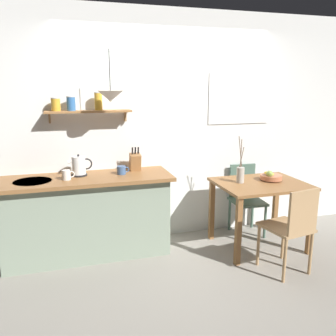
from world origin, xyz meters
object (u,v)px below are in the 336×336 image
(pendant_lamp, at_px, (110,96))
(coffee_mug_by_sink, at_px, (67,175))
(dining_chair_far, at_px, (245,196))
(coffee_mug_spare, at_px, (122,170))
(dining_table, at_px, (260,193))
(electric_kettle, at_px, (79,166))
(dining_chair_near, at_px, (292,225))
(twig_vase, at_px, (240,174))
(fruit_bowl, at_px, (271,177))
(knife_block, at_px, (135,162))

(pendant_lamp, bearing_deg, coffee_mug_by_sink, 176.94)
(dining_chair_far, bearing_deg, coffee_mug_spare, -176.37)
(dining_table, xyz_separation_m, dining_chair_far, (0.05, 0.43, -0.17))
(dining_chair_far, height_order, pendant_lamp, pendant_lamp)
(dining_table, bearing_deg, electric_kettle, 168.78)
(dining_chair_near, bearing_deg, twig_vase, 105.33)
(dining_chair_far, height_order, coffee_mug_spare, coffee_mug_spare)
(twig_vase, relative_size, electric_kettle, 2.11)
(pendant_lamp, bearing_deg, fruit_bowl, -5.71)
(electric_kettle, xyz_separation_m, coffee_mug_by_sink, (-0.13, -0.14, -0.05))
(coffee_mug_by_sink, bearing_deg, electric_kettle, 45.56)
(dining_table, xyz_separation_m, coffee_mug_by_sink, (-2.11, 0.25, 0.30))
(coffee_mug_by_sink, bearing_deg, fruit_bowl, -5.16)
(coffee_mug_spare, bearing_deg, dining_table, -12.15)
(fruit_bowl, bearing_deg, dining_chair_near, -104.76)
(twig_vase, bearing_deg, dining_table, -17.23)
(coffee_mug_by_sink, bearing_deg, twig_vase, -5.59)
(twig_vase, bearing_deg, dining_chair_near, -74.67)
(dining_table, xyz_separation_m, fruit_bowl, (0.16, 0.05, 0.17))
(electric_kettle, distance_m, knife_block, 0.62)
(dining_table, height_order, coffee_mug_by_sink, coffee_mug_by_sink)
(dining_chair_far, height_order, coffee_mug_by_sink, coffee_mug_by_sink)
(electric_kettle, bearing_deg, twig_vase, -10.42)
(dining_chair_near, bearing_deg, coffee_mug_spare, 146.89)
(dining_chair_far, bearing_deg, pendant_lamp, -173.22)
(electric_kettle, xyz_separation_m, pendant_lamp, (0.34, -0.16, 0.74))
(dining_chair_far, bearing_deg, fruit_bowl, -74.63)
(dining_chair_far, bearing_deg, coffee_mug_by_sink, -175.36)
(dining_table, relative_size, pendant_lamp, 1.93)
(knife_block, bearing_deg, dining_table, -18.51)
(electric_kettle, xyz_separation_m, knife_block, (0.62, 0.06, 0.00))
(knife_block, xyz_separation_m, coffee_mug_by_sink, (-0.75, -0.20, -0.05))
(knife_block, bearing_deg, coffee_mug_spare, -144.81)
(coffee_mug_by_sink, bearing_deg, pendant_lamp, -3.06)
(dining_table, distance_m, pendant_lamp, 1.98)
(coffee_mug_by_sink, relative_size, pendant_lamp, 0.25)
(dining_chair_near, xyz_separation_m, twig_vase, (-0.20, 0.72, 0.36))
(dining_chair_far, relative_size, knife_block, 3.15)
(fruit_bowl, bearing_deg, coffee_mug_by_sink, 174.84)
(pendant_lamp, bearing_deg, dining_chair_near, -28.67)
(dining_table, bearing_deg, twig_vase, 162.77)
(dining_chair_near, distance_m, dining_chair_far, 1.08)
(dining_chair_far, relative_size, pendant_lamp, 1.70)
(dining_chair_near, xyz_separation_m, coffee_mug_by_sink, (-2.08, 0.90, 0.44))
(knife_block, height_order, coffee_mug_by_sink, knife_block)
(dining_chair_near, height_order, electric_kettle, electric_kettle)
(electric_kettle, height_order, coffee_mug_by_sink, electric_kettle)
(fruit_bowl, relative_size, knife_block, 0.91)
(dining_chair_far, distance_m, twig_vase, 0.60)
(coffee_mug_by_sink, height_order, pendant_lamp, pendant_lamp)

